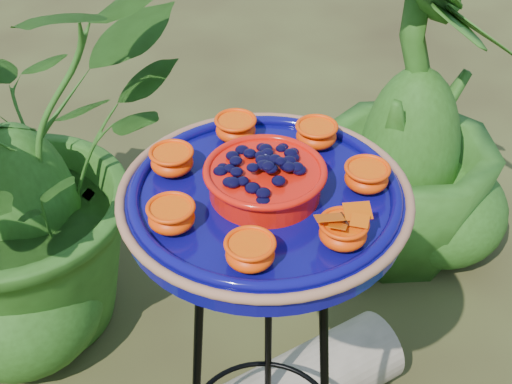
# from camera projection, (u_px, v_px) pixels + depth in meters

# --- Properties ---
(tripod_stand) EXTENTS (0.40, 0.40, 0.83)m
(tripod_stand) POSITION_uv_depth(u_px,v_px,m) (263.00, 352.00, 1.28)
(tripod_stand) COLOR black
(tripod_stand) RESTS_ON ground
(feeder_dish) EXTENTS (0.56, 0.56, 0.10)m
(feeder_dish) POSITION_uv_depth(u_px,v_px,m) (265.00, 194.00, 1.06)
(feeder_dish) COLOR #0A0860
(feeder_dish) RESTS_ON tripod_stand
(shrub_back_left) EXTENTS (1.17, 1.12, 1.00)m
(shrub_back_left) POSITION_uv_depth(u_px,v_px,m) (13.00, 161.00, 1.75)
(shrub_back_left) COLOR #254D14
(shrub_back_left) RESTS_ON ground
(shrub_back_right) EXTENTS (0.63, 0.63, 0.94)m
(shrub_back_right) POSITION_uv_depth(u_px,v_px,m) (414.00, 117.00, 1.97)
(shrub_back_right) COLOR #254D14
(shrub_back_right) RESTS_ON ground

